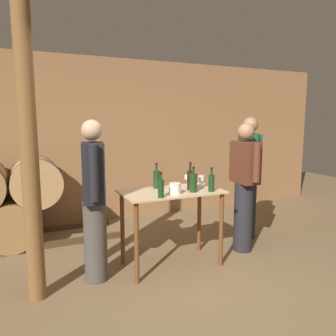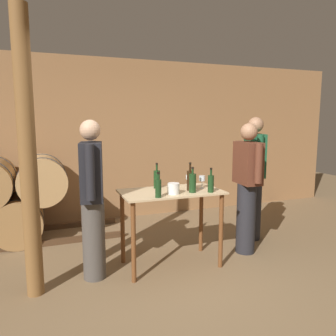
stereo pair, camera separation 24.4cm
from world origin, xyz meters
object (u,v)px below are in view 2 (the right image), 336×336
(person_visitor_bearded, at_px, (247,186))
(wine_glass_near_center, at_px, (189,177))
(wine_glass_near_right, at_px, (202,179))
(person_visitor_with_scarf, at_px, (92,197))
(person_host, at_px, (254,176))
(wine_bottle_center, at_px, (193,183))
(wine_bottle_right, at_px, (190,180))
(wine_bottle_left, at_px, (157,179))
(ice_bucket, at_px, (173,189))
(wine_bottle_far_left, at_px, (158,188))
(wine_bottle_far_right, at_px, (211,183))
(wooden_post, at_px, (28,157))
(wine_glass_near_left, at_px, (194,180))

(person_visitor_bearded, bearing_deg, wine_glass_near_center, 161.36)
(wine_glass_near_right, relative_size, person_visitor_with_scarf, 0.09)
(wine_glass_near_right, xyz_separation_m, person_visitor_bearded, (0.64, 0.01, -0.13))
(person_host, xyz_separation_m, person_visitor_bearded, (-0.37, -0.38, -0.05))
(wine_bottle_center, bearing_deg, wine_bottle_right, 80.02)
(person_visitor_bearded, bearing_deg, wine_bottle_left, 170.74)
(ice_bucket, height_order, person_visitor_bearded, person_visitor_bearded)
(wine_bottle_center, xyz_separation_m, person_visitor_with_scarf, (-1.08, 0.15, -0.10))
(wine_bottle_far_left, height_order, wine_bottle_far_right, wine_bottle_far_right)
(wooden_post, xyz_separation_m, person_visitor_bearded, (2.51, 0.16, -0.48))
(wine_glass_near_center, xyz_separation_m, wine_glass_near_right, (0.06, -0.24, 0.02))
(wine_bottle_left, distance_m, wine_bottle_far_right, 0.65)
(wine_glass_near_left, relative_size, wine_glass_near_right, 0.91)
(wine_bottle_far_left, bearing_deg, person_visitor_with_scarf, 158.88)
(wine_bottle_far_left, bearing_deg, person_host, 21.85)
(wine_bottle_right, bearing_deg, wine_bottle_center, -99.98)
(wine_bottle_left, height_order, person_visitor_bearded, person_visitor_bearded)
(wine_bottle_far_left, bearing_deg, wine_glass_near_right, 22.58)
(wine_bottle_far_left, distance_m, person_visitor_with_scarf, 0.70)
(wine_glass_near_center, bearing_deg, wine_bottle_far_left, -138.46)
(wine_bottle_left, distance_m, wine_bottle_center, 0.47)
(wooden_post, height_order, wine_bottle_left, wooden_post)
(person_visitor_bearded, bearing_deg, person_host, 46.25)
(wine_bottle_far_left, relative_size, wine_glass_near_center, 2.14)
(wooden_post, height_order, person_visitor_with_scarf, wooden_post)
(wine_bottle_far_right, distance_m, wine_glass_near_center, 0.48)
(ice_bucket, xyz_separation_m, person_visitor_bearded, (1.06, 0.17, -0.08))
(wine_bottle_far_left, distance_m, wine_glass_near_center, 0.77)
(wooden_post, height_order, wine_glass_near_left, wooden_post)
(wine_bottle_right, distance_m, wine_bottle_far_right, 0.25)
(wine_bottle_right, bearing_deg, wine_glass_near_right, 16.45)
(wine_bottle_right, xyz_separation_m, wine_glass_near_right, (0.18, 0.05, -0.01))
(ice_bucket, distance_m, person_host, 1.54)
(ice_bucket, height_order, person_host, person_host)
(person_host, bearing_deg, ice_bucket, -158.70)
(wooden_post, relative_size, wine_bottle_center, 9.41)
(wine_glass_near_center, xyz_separation_m, person_visitor_with_scarf, (-1.22, -0.26, -0.08))
(person_visitor_with_scarf, bearing_deg, wine_bottle_far_left, -21.12)
(wine_bottle_left, bearing_deg, ice_bucket, -78.84)
(wine_bottle_left, xyz_separation_m, wine_glass_near_right, (0.50, -0.19, -0.00))
(wine_bottle_center, bearing_deg, wine_bottle_far_right, -17.73)
(person_host, bearing_deg, wine_glass_near_center, -172.06)
(wine_glass_near_center, height_order, ice_bucket, wine_glass_near_center)
(wine_bottle_center, xyz_separation_m, wine_bottle_right, (0.02, 0.11, 0.01))
(wine_bottle_right, bearing_deg, wine_bottle_left, 142.24)
(wine_bottle_right, height_order, person_visitor_bearded, person_visitor_bearded)
(wine_bottle_left, relative_size, wine_glass_near_right, 2.00)
(wine_bottle_right, distance_m, wine_glass_near_center, 0.32)
(wine_glass_near_left, xyz_separation_m, ice_bucket, (-0.33, -0.19, -0.04))
(wooden_post, relative_size, person_host, 1.56)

